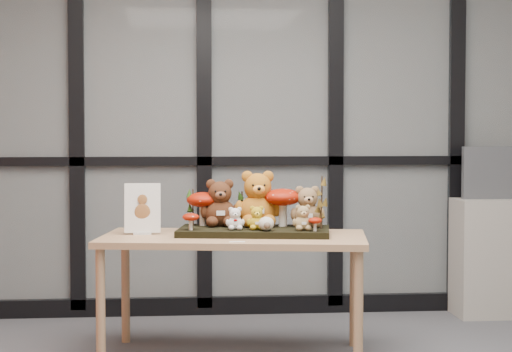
{
  "coord_description": "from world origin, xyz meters",
  "views": [
    {
      "loc": [
        -0.67,
        -3.8,
        1.28
      ],
      "look_at": [
        -0.21,
        1.24,
        1.01
      ],
      "focal_mm": 65.0,
      "sensor_mm": 36.0,
      "label": 1
    }
  ],
  "objects": [
    {
      "name": "bear_brown_medium",
      "position": [
        -0.4,
        1.44,
        0.86
      ],
      "size": [
        0.25,
        0.24,
        0.29
      ],
      "primitive_type": null,
      "rotation": [
        0.0,
        0.0,
        -0.16
      ],
      "color": "#482513",
      "rests_on": "diorama_tray"
    },
    {
      "name": "bear_tan_back",
      "position": [
        0.09,
        1.34,
        0.84
      ],
      "size": [
        0.22,
        0.21,
        0.26
      ],
      "primitive_type": null,
      "rotation": [
        0.0,
        0.0,
        -0.16
      ],
      "color": "olive",
      "rests_on": "diorama_tray"
    },
    {
      "name": "mushroom_back_right",
      "position": [
        -0.04,
        1.39,
        0.83
      ],
      "size": [
        0.21,
        0.21,
        0.24
      ],
      "primitive_type": null,
      "color": "#8F1404",
      "rests_on": "diorama_tray"
    },
    {
      "name": "sprig_green_far_left",
      "position": [
        -0.55,
        1.48,
        0.82
      ],
      "size": [
        0.05,
        0.05,
        0.21
      ],
      "primitive_type": null,
      "color": "#10350C",
      "rests_on": "diorama_tray"
    },
    {
      "name": "bear_small_yellow",
      "position": [
        -0.21,
        1.23,
        0.79
      ],
      "size": [
        0.13,
        0.12,
        0.15
      ],
      "primitive_type": null,
      "rotation": [
        0.0,
        0.0,
        -0.16
      ],
      "color": "gold",
      "rests_on": "diorama_tray"
    },
    {
      "name": "bear_white_bow",
      "position": [
        -0.33,
        1.24,
        0.78
      ],
      "size": [
        0.12,
        0.11,
        0.14
      ],
      "primitive_type": null,
      "rotation": [
        0.0,
        0.0,
        -0.16
      ],
      "color": "white",
      "rests_on": "diorama_tray"
    },
    {
      "name": "sprig_dry_far_right",
      "position": [
        0.17,
        1.34,
        0.86
      ],
      "size": [
        0.05,
        0.05,
        0.29
      ],
      "primitive_type": null,
      "color": "brown",
      "rests_on": "diorama_tray"
    },
    {
      "name": "diorama_tray",
      "position": [
        -0.21,
        1.31,
        0.7
      ],
      "size": [
        0.89,
        0.55,
        0.04
      ],
      "primitive_type": "cube",
      "rotation": [
        0.0,
        0.0,
        -0.16
      ],
      "color": "black",
      "rests_on": "display_table"
    },
    {
      "name": "sprig_green_centre",
      "position": [
        -0.27,
        1.49,
        0.81
      ],
      "size": [
        0.05,
        0.05,
        0.19
      ],
      "primitive_type": null,
      "color": "#10350C",
      "rests_on": "diorama_tray"
    },
    {
      "name": "sprig_green_mid_left",
      "position": [
        -0.41,
        1.5,
        0.83
      ],
      "size": [
        0.05,
        0.05,
        0.24
      ],
      "primitive_type": null,
      "color": "#10350C",
      "rests_on": "diorama_tray"
    },
    {
      "name": "display_table",
      "position": [
        -0.33,
        1.28,
        0.61
      ],
      "size": [
        1.55,
        0.95,
        0.68
      ],
      "rotation": [
        0.0,
        0.0,
        -0.16
      ],
      "color": "tan",
      "rests_on": "floor"
    },
    {
      "name": "sprig_dry_mid_right",
      "position": [
        0.15,
        1.24,
        0.8
      ],
      "size": [
        0.05,
        0.05,
        0.17
      ],
      "primitive_type": null,
      "color": "brown",
      "rests_on": "diorama_tray"
    },
    {
      "name": "label_card",
      "position": [
        -0.33,
        0.98,
        0.68
      ],
      "size": [
        0.08,
        0.03,
        0.0
      ],
      "primitive_type": "cube",
      "color": "white",
      "rests_on": "display_table"
    },
    {
      "name": "glass_partition",
      "position": [
        -0.0,
        2.47,
        1.42
      ],
      "size": [
        4.9,
        0.06,
        2.78
      ],
      "color": "#2D383F",
      "rests_on": "floor"
    },
    {
      "name": "mushroom_back_left",
      "position": [
        -0.49,
        1.48,
        0.82
      ],
      "size": [
        0.19,
        0.19,
        0.21
      ],
      "primitive_type": null,
      "color": "#8F1404",
      "rests_on": "diorama_tray"
    },
    {
      "name": "plush_cream_hedgehog",
      "position": [
        -0.16,
        1.17,
        0.76
      ],
      "size": [
        0.07,
        0.07,
        0.08
      ],
      "primitive_type": null,
      "rotation": [
        0.0,
        0.0,
        -0.16
      ],
      "color": "beige",
      "rests_on": "diorama_tray"
    },
    {
      "name": "cabinet",
      "position": [
        1.54,
        2.26,
        0.4
      ],
      "size": [
        0.59,
        0.35,
        0.79
      ],
      "primitive_type": "cube",
      "color": "#9E978D",
      "rests_on": "floor"
    },
    {
      "name": "bear_beige_small",
      "position": [
        0.04,
        1.18,
        0.79
      ],
      "size": [
        0.13,
        0.12,
        0.15
      ],
      "primitive_type": null,
      "rotation": [
        0.0,
        0.0,
        -0.16
      ],
      "color": "#A28453",
      "rests_on": "diorama_tray"
    },
    {
      "name": "mushroom_front_right",
      "position": [
        0.1,
        1.13,
        0.76
      ],
      "size": [
        0.07,
        0.07,
        0.08
      ],
      "primitive_type": null,
      "color": "#8F1404",
      "rests_on": "diorama_tray"
    },
    {
      "name": "sign_holder",
      "position": [
        -0.83,
        1.38,
        0.81
      ],
      "size": [
        0.2,
        0.06,
        0.29
      ],
      "rotation": [
        0.0,
        0.0,
        -0.02
      ],
      "color": "silver",
      "rests_on": "display_table"
    },
    {
      "name": "room_shell",
      "position": [
        0.0,
        0.0,
        1.68
      ],
      "size": [
        5.0,
        5.0,
        5.0
      ],
      "color": "#B6B3AC",
      "rests_on": "floor"
    },
    {
      "name": "mushroom_front_left",
      "position": [
        -0.57,
        1.24,
        0.77
      ],
      "size": [
        0.09,
        0.09,
        0.1
      ],
      "primitive_type": null,
      "color": "#8F1404",
      "rests_on": "diorama_tray"
    },
    {
      "name": "monitor",
      "position": [
        1.54,
        2.28,
        0.97
      ],
      "size": [
        0.5,
        0.05,
        0.36
      ],
      "color": "#4A4D52",
      "rests_on": "cabinet"
    },
    {
      "name": "bear_pooh_yellow",
      "position": [
        -0.18,
        1.42,
        0.89
      ],
      "size": [
        0.3,
        0.28,
        0.35
      ],
      "primitive_type": null,
      "rotation": [
        0.0,
        0.0,
        -0.16
      ],
      "color": "#B4691A",
      "rests_on": "diorama_tray"
    }
  ]
}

